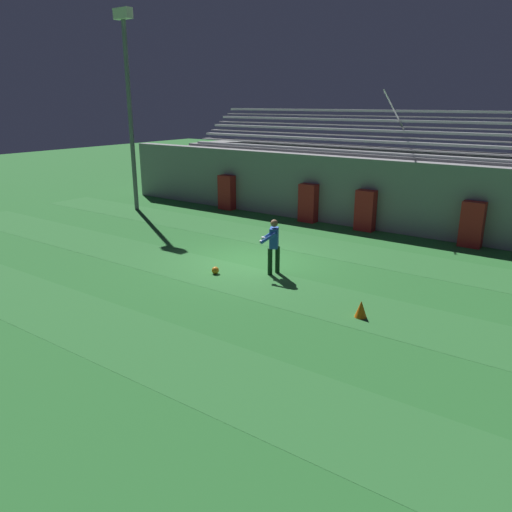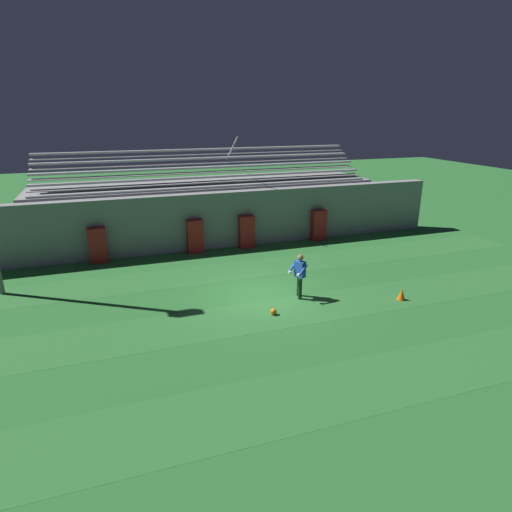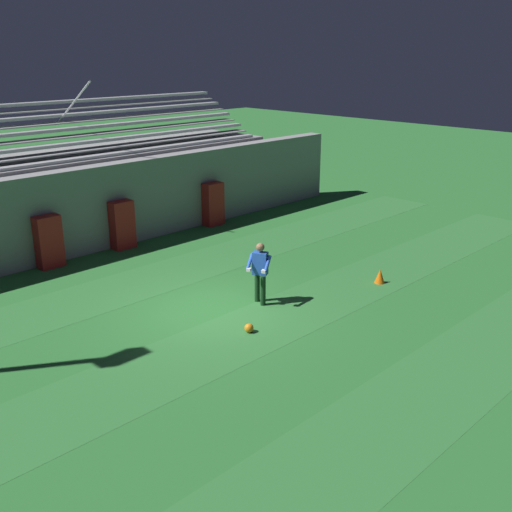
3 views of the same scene
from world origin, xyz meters
The scene contains 12 objects.
ground_plane centered at (0.00, 0.00, 0.00)m, with size 80.00×80.00×0.00m, color #2D7533.
turf_stripe_near centered at (0.00, -6.00, 0.00)m, with size 28.00×2.22×0.01m, color #337A38.
turf_stripe_mid centered at (0.00, -1.56, 0.00)m, with size 28.00×2.22×0.01m, color #337A38.
turf_stripe_far centered at (0.00, 2.88, 0.00)m, with size 28.00×2.22×0.01m, color #337A38.
back_wall centered at (0.00, 6.50, 1.40)m, with size 24.00×0.60×2.80m, color gray.
padding_pillar_gate_left centered at (-1.31, 5.95, 0.81)m, with size 0.77×0.44×1.62m, color #B21E1E.
padding_pillar_gate_right centered at (1.31, 5.95, 0.81)m, with size 0.77×0.44×1.62m, color #B21E1E.
padding_pillar_far_right centered at (5.33, 5.95, 0.81)m, with size 0.77×0.44×1.62m, color #B21E1E.
bleacher_stand centered at (0.00, 8.84, 1.50)m, with size 18.00×4.05×5.43m.
goalkeeper centered at (1.26, -0.58, 0.95)m, with size 0.69×0.73×1.67m.
soccer_ball centered at (-0.15, -1.60, 0.11)m, with size 0.22×0.22×0.22m, color orange.
traffic_cone centered at (4.73, -1.99, 0.21)m, with size 0.30×0.30×0.42m, color orange.
Camera 3 is at (-9.10, -10.81, 6.37)m, focal length 42.00 mm.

